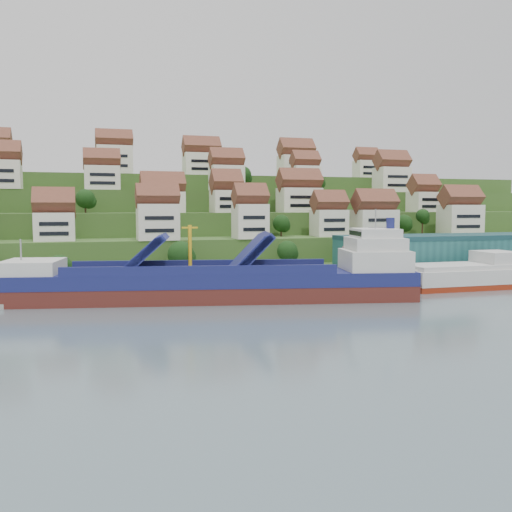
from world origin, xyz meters
name	(u,v)px	position (x,y,z in m)	size (l,w,h in m)	color
ground	(287,297)	(0.00, 0.00, 0.00)	(300.00, 300.00, 0.00)	slate
quay	(341,280)	(20.00, 15.00, 1.10)	(180.00, 14.00, 2.20)	gray
pebble_beach	(8,299)	(-58.00, 12.00, 0.50)	(45.00, 20.00, 1.00)	gray
hillside	(196,230)	(0.00, 103.55, 10.66)	(260.00, 128.00, 31.00)	#2D4C1E
hillside_village	(223,191)	(0.60, 61.15, 24.64)	(160.68, 64.51, 29.56)	silver
hillside_trees	(215,220)	(-6.16, 43.99, 15.96)	(136.02, 62.33, 30.90)	#193E14
warehouse	(444,253)	(52.00, 17.00, 7.20)	(60.00, 15.00, 10.00)	#225C5B
flagpole	(343,260)	(18.11, 10.00, 6.88)	(1.28, 0.16, 8.00)	gray
cargo_ship	(223,284)	(-14.49, 0.03, 3.58)	(87.11, 30.22, 19.21)	#531F19
second_ship	(470,276)	(48.01, 0.97, 2.89)	(33.05, 12.48, 9.56)	maroon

